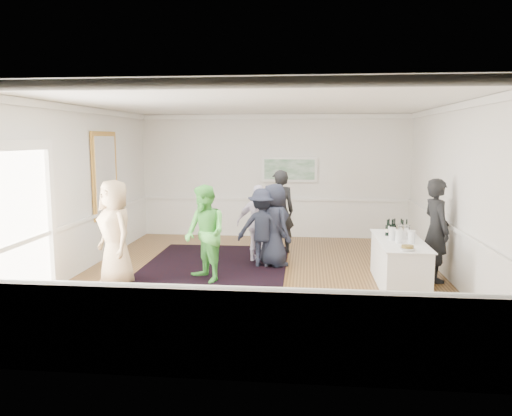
# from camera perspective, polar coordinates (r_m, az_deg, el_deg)

# --- Properties ---
(floor) EXTENTS (8.00, 8.00, 0.00)m
(floor) POSITION_cam_1_polar(r_m,az_deg,el_deg) (9.40, 0.37, -7.97)
(floor) COLOR brown
(floor) RESTS_ON ground
(ceiling) EXTENTS (7.00, 8.00, 0.02)m
(ceiling) POSITION_cam_1_polar(r_m,az_deg,el_deg) (9.06, 0.39, 11.89)
(ceiling) COLOR white
(ceiling) RESTS_ON wall_back
(wall_left) EXTENTS (0.02, 8.00, 3.20)m
(wall_left) POSITION_cam_1_polar(r_m,az_deg,el_deg) (10.05, -19.92, 1.89)
(wall_left) COLOR white
(wall_left) RESTS_ON floor
(wall_right) EXTENTS (0.02, 8.00, 3.20)m
(wall_right) POSITION_cam_1_polar(r_m,az_deg,el_deg) (9.42, 22.09, 1.41)
(wall_right) COLOR white
(wall_right) RESTS_ON floor
(wall_back) EXTENTS (7.00, 0.02, 3.20)m
(wall_back) POSITION_cam_1_polar(r_m,az_deg,el_deg) (13.06, 2.08, 3.67)
(wall_back) COLOR white
(wall_back) RESTS_ON floor
(wall_front) EXTENTS (7.00, 0.02, 3.20)m
(wall_front) POSITION_cam_1_polar(r_m,az_deg,el_deg) (5.16, -3.92, -3.02)
(wall_front) COLOR white
(wall_front) RESTS_ON floor
(wainscoting) EXTENTS (7.00, 8.00, 1.00)m
(wainscoting) POSITION_cam_1_polar(r_m,az_deg,el_deg) (9.27, 0.37, -5.00)
(wainscoting) COLOR white
(wainscoting) RESTS_ON floor
(mirror) EXTENTS (0.05, 1.25, 1.85)m
(mirror) POSITION_cam_1_polar(r_m,az_deg,el_deg) (11.19, -16.86, 3.63)
(mirror) COLOR gold
(mirror) RESTS_ON wall_left
(doorway) EXTENTS (0.10, 1.78, 2.56)m
(doorway) POSITION_cam_1_polar(r_m,az_deg,el_deg) (8.39, -25.14, -0.77)
(doorway) COLOR white
(doorway) RESTS_ON wall_left
(landscape_painting) EXTENTS (1.44, 0.06, 0.66)m
(landscape_painting) POSITION_cam_1_polar(r_m,az_deg,el_deg) (12.97, 3.83, 4.42)
(landscape_painting) COLOR white
(landscape_painting) RESTS_ON wall_back
(area_rug) EXTENTS (2.90, 3.79, 0.02)m
(area_rug) POSITION_cam_1_polar(r_m,az_deg,el_deg) (10.27, -4.67, -6.56)
(area_rug) COLOR black
(area_rug) RESTS_ON floor
(serving_table) EXTENTS (0.78, 2.04, 0.83)m
(serving_table) POSITION_cam_1_polar(r_m,az_deg,el_deg) (9.14, 16.02, -6.04)
(serving_table) COLOR white
(serving_table) RESTS_ON floor
(bartender) EXTENTS (0.60, 0.77, 1.87)m
(bartender) POSITION_cam_1_polar(r_m,az_deg,el_deg) (9.59, 19.90, -2.39)
(bartender) COLOR black
(bartender) RESTS_ON floor
(guest_tan) EXTENTS (1.07, 1.07, 1.87)m
(guest_tan) POSITION_cam_1_polar(r_m,az_deg,el_deg) (9.07, -15.79, -2.78)
(guest_tan) COLOR tan
(guest_tan) RESTS_ON floor
(guest_green) EXTENTS (1.06, 1.08, 1.76)m
(guest_green) POSITION_cam_1_polar(r_m,az_deg,el_deg) (9.03, -5.84, -2.94)
(guest_green) COLOR #56C850
(guest_green) RESTS_ON floor
(guest_lilac) EXTENTS (0.96, 0.43, 1.62)m
(guest_lilac) POSITION_cam_1_polar(r_m,az_deg,el_deg) (10.47, 0.35, -1.76)
(guest_lilac) COLOR white
(guest_lilac) RESTS_ON floor
(guest_dark_a) EXTENTS (1.04, 0.61, 1.59)m
(guest_dark_a) POSITION_cam_1_polar(r_m,az_deg,el_deg) (10.06, 0.75, -2.26)
(guest_dark_a) COLOR #1C2030
(guest_dark_a) RESTS_ON floor
(guest_dark_b) EXTENTS (0.78, 0.62, 1.88)m
(guest_dark_b) POSITION_cam_1_polar(r_m,az_deg,el_deg) (11.25, 2.68, -0.41)
(guest_dark_b) COLOR black
(guest_dark_b) RESTS_ON floor
(guest_navy) EXTENTS (0.94, 0.98, 1.68)m
(guest_navy) POSITION_cam_1_polar(r_m,az_deg,el_deg) (10.08, 2.11, -1.96)
(guest_navy) COLOR #1C2030
(guest_navy) RESTS_ON floor
(wine_bottles) EXTENTS (0.43, 0.22, 0.31)m
(wine_bottles) POSITION_cam_1_polar(r_m,az_deg,el_deg) (9.45, 15.68, -2.07)
(wine_bottles) COLOR black
(wine_bottles) RESTS_ON serving_table
(juice_pitchers) EXTENTS (0.39, 0.37, 0.24)m
(juice_pitchers) POSITION_cam_1_polar(r_m,az_deg,el_deg) (8.84, 16.20, -3.01)
(juice_pitchers) COLOR #5FAB3D
(juice_pitchers) RESTS_ON serving_table
(ice_bucket) EXTENTS (0.26, 0.26, 0.25)m
(ice_bucket) POSITION_cam_1_polar(r_m,az_deg,el_deg) (9.19, 16.42, -2.63)
(ice_bucket) COLOR silver
(ice_bucket) RESTS_ON serving_table
(nut_bowl) EXTENTS (0.24, 0.24, 0.08)m
(nut_bowl) POSITION_cam_1_polar(r_m,az_deg,el_deg) (8.25, 16.93, -4.40)
(nut_bowl) COLOR white
(nut_bowl) RESTS_ON serving_table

